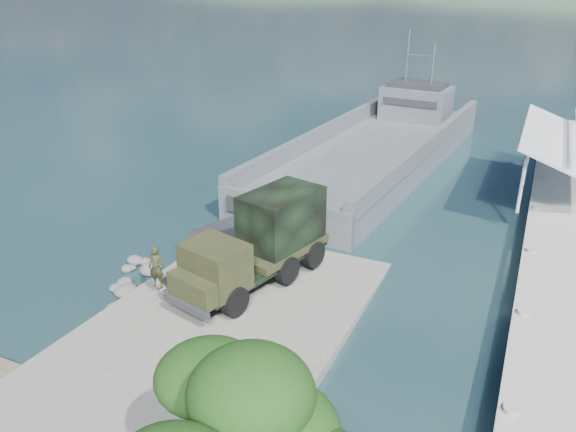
# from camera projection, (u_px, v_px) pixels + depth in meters

# --- Properties ---
(ground) EXTENTS (1400.00, 1400.00, 0.00)m
(ground) POSITION_uv_depth(u_px,v_px,m) (228.00, 324.00, 24.05)
(ground) COLOR #1C3F44
(ground) RESTS_ON ground
(boat_ramp) EXTENTS (10.00, 18.00, 0.50)m
(boat_ramp) POSITION_uv_depth(u_px,v_px,m) (216.00, 332.00, 23.12)
(boat_ramp) COLOR slate
(boat_ramp) RESTS_ON ground
(shoreline_rocks) EXTENTS (3.20, 5.60, 0.90)m
(shoreline_rocks) POSITION_uv_depth(u_px,v_px,m) (121.00, 288.00, 26.83)
(shoreline_rocks) COLOR #535351
(shoreline_rocks) RESTS_ON ground
(pier) EXTENTS (6.40, 44.00, 6.10)m
(pier) POSITION_uv_depth(u_px,v_px,m) (568.00, 191.00, 34.12)
(pier) COLOR #A4A39A
(pier) RESTS_ON ground
(landing_craft) EXTENTS (11.11, 34.48, 10.09)m
(landing_craft) POSITION_uv_depth(u_px,v_px,m) (374.00, 156.00, 43.17)
(landing_craft) COLOR #4B5358
(landing_craft) RESTS_ON ground
(military_truck) EXTENTS (4.60, 8.87, 3.95)m
(military_truck) POSITION_uv_depth(u_px,v_px,m) (261.00, 241.00, 25.85)
(military_truck) COLOR black
(military_truck) RESTS_ON boat_ramp
(soldier) EXTENTS (0.77, 0.54, 2.01)m
(soldier) POSITION_uv_depth(u_px,v_px,m) (157.00, 275.00, 24.91)
(soldier) COLOR #1F2F1A
(soldier) RESTS_ON boat_ramp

